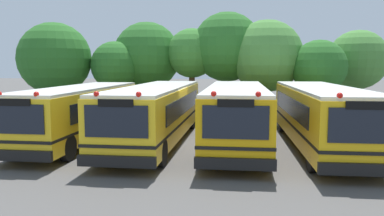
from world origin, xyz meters
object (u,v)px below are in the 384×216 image
Objects in this scene: school_bus_0 at (80,111)px; school_bus_3 at (321,114)px; tree_4 at (227,46)px; tree_3 at (194,52)px; school_bus_1 at (157,111)px; tree_5 at (265,56)px; tree_7 at (358,59)px; tree_1 at (115,67)px; tree_6 at (318,68)px; tree_0 at (54,59)px; school_bus_2 at (236,113)px; tree_2 at (146,55)px.

school_bus_0 is 10.75m from school_bus_3.
tree_4 reaches higher than school_bus_0.
tree_3 is (4.18, 9.53, 3.00)m from school_bus_0.
school_bus_1 is 1.76× the size of tree_5.
tree_7 reaches higher than school_bus_3.
tree_3 is at bearing 9.02° from tree_1.
tree_1 is 1.01× the size of tree_6.
tree_0 is 1.06× the size of tree_3.
school_bus_1 is 1.94× the size of tree_7.
school_bus_1 is at bearing -2.69° from school_bus_3.
tree_0 is 14.27m from tree_5.
tree_6 is at bearing -137.15° from school_bus_1.
tree_7 reaches higher than school_bus_1.
school_bus_0 is 0.89× the size of school_bus_1.
school_bus_3 is at bearing 178.88° from school_bus_2.
tree_3 is at bearing -93.28° from school_bus_1.
tree_4 is (2.25, 0.20, 0.41)m from tree_3.
tree_4 is 1.40× the size of tree_6.
tree_5 is at bearing 3.69° from tree_0.
tree_2 is at bearing 20.54° from tree_0.
tree_3 is (9.45, 1.36, 0.49)m from tree_0.
school_bus_2 is at bearing -101.45° from tree_5.
tree_2 is 1.09× the size of tree_3.
tree_5 is (8.97, 9.08, 2.73)m from school_bus_0.
tree_3 is at bearing -174.90° from tree_4.
school_bus_1 is 11.81m from tree_6.
tree_7 is (8.82, 0.73, -0.86)m from tree_4.
tree_2 is 1.29× the size of tree_6.
tree_4 reaches higher than tree_6.
school_bus_0 is 0.92× the size of school_bus_3.
school_bus_2 is at bearing -45.62° from tree_1.
school_bus_2 is 1.64× the size of tree_2.
school_bus_2 is at bearing 178.26° from school_bus_1.
tree_5 is at bearing -120.97° from school_bus_1.
tree_0 is at bearing -32.84° from school_bus_2.
tree_0 is (-8.82, 7.88, 2.48)m from school_bus_1.
tree_3 is at bearing -12.93° from tree_2.
school_bus_2 is 1.52× the size of tree_4.
tree_3 is 8.19m from tree_6.
school_bus_3 is (7.20, -0.23, 0.01)m from school_bus_1.
tree_1 is 0.78× the size of tree_2.
tree_5 reaches higher than school_bus_1.
tree_0 is 6.25m from tree_2.
school_bus_1 is 9.73m from tree_3.
school_bus_3 is 1.73× the size of tree_0.
school_bus_2 is 0.98× the size of school_bus_3.
tree_2 is at bearing 173.89° from tree_4.
tree_2 is at bearing -46.26° from school_bus_3.
school_bus_0 is at bearing 5.20° from school_bus_1.
school_bus_1 is at bearing -73.58° from tree_2.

